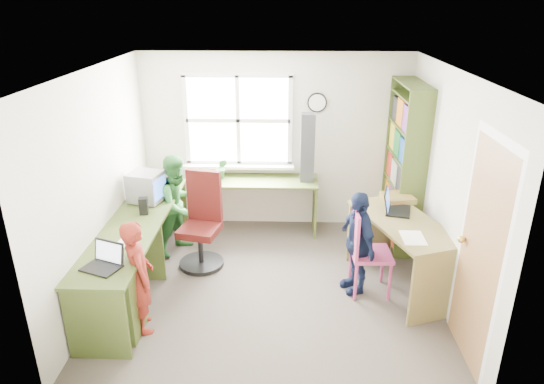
# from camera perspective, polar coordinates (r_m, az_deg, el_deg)

# --- Properties ---
(room) EXTENTS (3.64, 3.44, 2.44)m
(room) POSITION_cam_1_polar(r_m,az_deg,el_deg) (5.12, 0.07, 1.09)
(room) COLOR #433B34
(room) RESTS_ON ground
(l_desk) EXTENTS (2.38, 2.95, 0.75)m
(l_desk) POSITION_cam_1_polar(r_m,az_deg,el_deg) (5.31, -14.58, -7.97)
(l_desk) COLOR #455522
(l_desk) RESTS_ON ground
(right_desk) EXTENTS (1.08, 1.54, 0.81)m
(right_desk) POSITION_cam_1_polar(r_m,az_deg,el_deg) (5.49, 15.02, -5.38)
(right_desk) COLOR olive
(right_desk) RESTS_ON ground
(bookshelf) EXTENTS (0.30, 1.02, 2.10)m
(bookshelf) POSITION_cam_1_polar(r_m,az_deg,el_deg) (6.39, 15.24, 2.57)
(bookshelf) COLOR #455522
(bookshelf) RESTS_ON ground
(swivel_chair) EXTENTS (0.64, 0.64, 1.15)m
(swivel_chair) POSITION_cam_1_polar(r_m,az_deg,el_deg) (5.87, -8.23, -3.96)
(swivel_chair) COLOR black
(swivel_chair) RESTS_ON ground
(wooden_chair) EXTENTS (0.43, 0.43, 0.97)m
(wooden_chair) POSITION_cam_1_polar(r_m,az_deg,el_deg) (5.34, 10.85, -6.55)
(wooden_chair) COLOR #BB3E71
(wooden_chair) RESTS_ON ground
(crt_monitor) EXTENTS (0.44, 0.41, 0.37)m
(crt_monitor) POSITION_cam_1_polar(r_m,az_deg,el_deg) (5.97, -14.60, 0.58)
(crt_monitor) COLOR gray
(crt_monitor) RESTS_ON l_desk
(laptop_left) EXTENTS (0.40, 0.37, 0.22)m
(laptop_left) POSITION_cam_1_polar(r_m,az_deg,el_deg) (4.72, -19.11, -7.71)
(laptop_left) COLOR black
(laptop_left) RESTS_ON l_desk
(laptop_right) EXTENTS (0.38, 0.42, 0.24)m
(laptop_right) POSITION_cam_1_polar(r_m,az_deg,el_deg) (5.59, 14.13, -1.63)
(laptop_right) COLOR black
(laptop_right) RESTS_ON right_desk
(speaker_a) EXTENTS (0.11, 0.11, 0.19)m
(speaker_a) POSITION_cam_1_polar(r_m,az_deg,el_deg) (5.67, -14.88, -1.58)
(speaker_a) COLOR black
(speaker_a) RESTS_ON l_desk
(speaker_b) EXTENTS (0.09, 0.09, 0.16)m
(speaker_b) POSITION_cam_1_polar(r_m,az_deg,el_deg) (6.09, -13.70, 0.07)
(speaker_b) COLOR black
(speaker_b) RESTS_ON l_desk
(cd_tower) EXTENTS (0.18, 0.16, 0.91)m
(cd_tower) POSITION_cam_1_polar(r_m,az_deg,el_deg) (6.38, 4.18, 5.21)
(cd_tower) COLOR black
(cd_tower) RESTS_ON l_desk
(game_box) EXTENTS (0.40, 0.40, 0.07)m
(game_box) POSITION_cam_1_polar(r_m,az_deg,el_deg) (5.90, 14.58, -0.66)
(game_box) COLOR red
(game_box) RESTS_ON right_desk
(paper_a) EXTENTS (0.23, 0.30, 0.00)m
(paper_a) POSITION_cam_1_polar(r_m,az_deg,el_deg) (5.12, -16.61, -5.59)
(paper_a) COLOR white
(paper_a) RESTS_ON l_desk
(paper_b) EXTENTS (0.23, 0.32, 0.00)m
(paper_b) POSITION_cam_1_polar(r_m,az_deg,el_deg) (5.05, 16.26, -5.20)
(paper_b) COLOR white
(paper_b) RESTS_ON right_desk
(potted_plant) EXTENTS (0.15, 0.13, 0.27)m
(potted_plant) POSITION_cam_1_polar(r_m,az_deg,el_deg) (6.58, -5.94, 2.75)
(potted_plant) COLOR #28662F
(potted_plant) RESTS_ON l_desk
(person_red) EXTENTS (0.43, 0.50, 1.15)m
(person_red) POSITION_cam_1_polar(r_m,az_deg,el_deg) (4.83, -15.37, -9.58)
(person_red) COLOR maroon
(person_red) RESTS_ON ground
(person_green) EXTENTS (0.74, 0.78, 1.28)m
(person_green) POSITION_cam_1_polar(r_m,az_deg,el_deg) (6.15, -10.93, -1.42)
(person_green) COLOR #2B6C2B
(person_green) RESTS_ON ground
(person_navy) EXTENTS (0.49, 0.74, 1.17)m
(person_navy) POSITION_cam_1_polar(r_m,az_deg,el_deg) (5.33, 9.98, -5.85)
(person_navy) COLOR #131D3C
(person_navy) RESTS_ON ground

